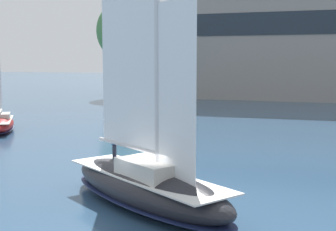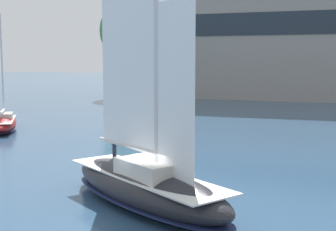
# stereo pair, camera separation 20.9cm
# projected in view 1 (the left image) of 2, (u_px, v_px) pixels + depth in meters

# --- Properties ---
(ground_plane) EXTENTS (400.00, 400.00, 0.00)m
(ground_plane) POSITION_uv_depth(u_px,v_px,m) (146.00, 207.00, 20.40)
(ground_plane) COLOR #2D4C6B
(waterfront_building) EXTENTS (37.66, 15.60, 22.49)m
(waterfront_building) POSITION_uv_depth(u_px,v_px,m) (288.00, 31.00, 77.69)
(waterfront_building) COLOR gray
(waterfront_building) RESTS_ON ground
(tree_shore_left) EXTENTS (7.97, 7.97, 16.40)m
(tree_shore_left) POSITION_uv_depth(u_px,v_px,m) (119.00, 31.00, 82.28)
(tree_shore_left) COLOR brown
(tree_shore_left) RESTS_ON ground
(tree_shore_center) EXTENTS (5.93, 5.93, 12.20)m
(tree_shore_center) POSITION_uv_depth(u_px,v_px,m) (150.00, 47.00, 75.13)
(tree_shore_center) COLOR brown
(tree_shore_center) RESTS_ON ground
(sailboat_main) EXTENTS (10.51, 8.32, 14.59)m
(sailboat_main) POSITION_uv_depth(u_px,v_px,m) (146.00, 181.00, 20.25)
(sailboat_main) COLOR #232328
(sailboat_main) RESTS_ON ground
(sailboat_moored_near_marina) EXTENTS (6.04, 7.53, 10.51)m
(sailboat_moored_near_marina) POSITION_uv_depth(u_px,v_px,m) (1.00, 123.00, 42.13)
(sailboat_moored_near_marina) COLOR maroon
(sailboat_moored_near_marina) RESTS_ON ground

